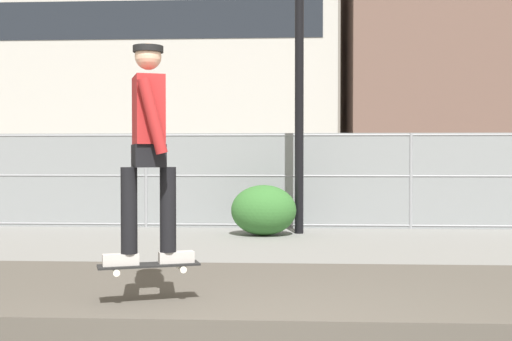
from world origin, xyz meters
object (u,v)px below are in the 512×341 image
(skater, at_px, (148,139))
(parked_car_near, at_px, (115,180))
(shrub_left, at_px, (264,210))
(skateboard, at_px, (149,266))

(skater, height_order, parked_car_near, skater)
(parked_car_near, relative_size, shrub_left, 3.89)
(skater, relative_size, shrub_left, 1.52)
(parked_car_near, bearing_deg, skateboard, -73.13)
(skateboard, distance_m, skater, 1.01)
(skateboard, distance_m, shrub_left, 6.34)
(parked_car_near, distance_m, shrub_left, 5.21)
(parked_car_near, height_order, shrub_left, parked_car_near)
(skater, relative_size, parked_car_near, 0.39)
(shrub_left, bearing_deg, parked_car_near, 134.94)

